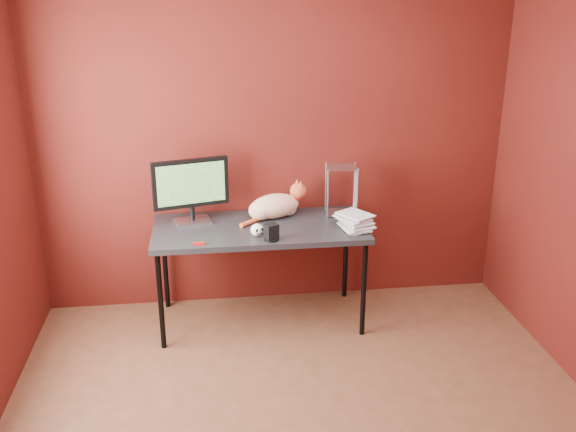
{
  "coord_description": "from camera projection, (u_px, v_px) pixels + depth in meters",
  "views": [
    {
      "loc": [
        -0.49,
        -2.86,
        2.38
      ],
      "look_at": [
        0.03,
        1.15,
        0.9
      ],
      "focal_mm": 40.0,
      "sensor_mm": 36.0,
      "label": 1
    }
  ],
  "objects": [
    {
      "name": "black_gadget",
      "position": [
        266.0,
        230.0,
        4.44
      ],
      "size": [
        0.06,
        0.04,
        0.03
      ],
      "primitive_type": "cube",
      "rotation": [
        0.0,
        0.0,
        0.26
      ],
      "color": "black",
      "rests_on": "desk"
    },
    {
      "name": "speaker",
      "position": [
        271.0,
        233.0,
        4.28
      ],
      "size": [
        0.1,
        0.1,
        0.11
      ],
      "rotation": [
        0.0,
        0.0,
        0.42
      ],
      "color": "black",
      "rests_on": "desk"
    },
    {
      "name": "cat",
      "position": [
        275.0,
        206.0,
        4.68
      ],
      "size": [
        0.51,
        0.35,
        0.26
      ],
      "rotation": [
        0.0,
        0.0,
        0.3
      ],
      "color": "orange",
      "rests_on": "desk"
    },
    {
      "name": "pocket_knife",
      "position": [
        199.0,
        244.0,
        4.22
      ],
      "size": [
        0.08,
        0.03,
        0.02
      ],
      "primitive_type": "cube",
      "rotation": [
        0.0,
        0.0,
        -0.1
      ],
      "color": "#A1150C",
      "rests_on": "desk"
    },
    {
      "name": "skull_mug",
      "position": [
        257.0,
        230.0,
        4.35
      ],
      "size": [
        0.09,
        0.1,
        0.09
      ],
      "rotation": [
        0.0,
        0.0,
        0.39
      ],
      "color": "white",
      "rests_on": "desk"
    },
    {
      "name": "room",
      "position": [
        313.0,
        191.0,
        3.04
      ],
      "size": [
        3.52,
        3.52,
        2.61
      ],
      "color": "#57311E",
      "rests_on": "ground"
    },
    {
      "name": "monitor",
      "position": [
        191.0,
        188.0,
        4.52
      ],
      "size": [
        0.53,
        0.23,
        0.47
      ],
      "rotation": [
        0.0,
        0.0,
        0.25
      ],
      "color": "#A2A1A6",
      "rests_on": "desk"
    },
    {
      "name": "wire_rack",
      "position": [
        341.0,
        190.0,
        4.72
      ],
      "size": [
        0.23,
        0.2,
        0.37
      ],
      "rotation": [
        0.0,
        0.0,
        -0.1
      ],
      "color": "#A2A1A6",
      "rests_on": "desk"
    },
    {
      "name": "washer",
      "position": [
        272.0,
        234.0,
        4.39
      ],
      "size": [
        0.04,
        0.04,
        0.0
      ],
      "primitive_type": "cylinder",
      "color": "#A2A1A6",
      "rests_on": "desk"
    },
    {
      "name": "book_stack",
      "position": [
        347.0,
        147.0,
        4.27
      ],
      "size": [
        0.28,
        0.29,
        1.19
      ],
      "rotation": [
        0.0,
        0.0,
        0.36
      ],
      "color": "beige",
      "rests_on": "desk"
    },
    {
      "name": "desk",
      "position": [
        260.0,
        233.0,
        4.56
      ],
      "size": [
        1.5,
        0.7,
        0.75
      ],
      "color": "black",
      "rests_on": "ground"
    }
  ]
}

